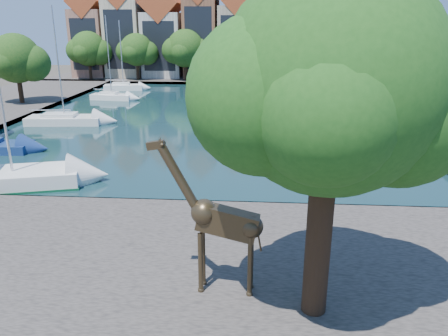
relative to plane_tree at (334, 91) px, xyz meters
name	(u,v)px	position (x,y,z in m)	size (l,w,h in m)	color
ground	(152,207)	(-7.62, 9.01, -7.67)	(160.00, 160.00, 0.00)	#38332B
water_basin	(204,116)	(-7.62, 33.01, -7.63)	(38.00, 50.00, 0.08)	black
near_quay	(111,274)	(-7.62, 2.01, -7.42)	(50.00, 14.00, 0.50)	#4C4642
far_quay	(225,78)	(-7.62, 65.01, -7.42)	(60.00, 16.00, 0.50)	#4C4642
right_quay	(447,118)	(17.38, 33.01, -7.42)	(14.00, 52.00, 0.50)	#4C4642
plane_tree	(334,91)	(0.00, 0.00, 0.00)	(8.32, 6.40, 10.62)	#332114
townhouse_west_end	(93,35)	(-30.62, 64.99, -0.31)	(5.44, 9.18, 14.93)	#986653
townhouse_west_mid	(127,30)	(-24.62, 64.99, 0.56)	(5.94, 9.18, 16.79)	#BDAE91
townhouse_west_inner	(164,35)	(-18.12, 64.99, -0.32)	(6.43, 9.18, 15.15)	beige
townhouse_center	(202,29)	(-11.62, 64.99, 0.69)	(5.44, 9.18, 16.93)	brown
townhouse_east_inner	(237,33)	(-5.62, 64.99, 0.06)	(5.94, 9.18, 15.79)	tan
townhouse_east_mid	(275,31)	(0.88, 64.99, 0.43)	(6.43, 9.18, 16.65)	beige
townhouse_east_end	(314,37)	(7.38, 64.99, -0.56)	(5.44, 9.18, 14.43)	brown
far_tree_far_west	(89,50)	(-29.51, 59.50, -2.49)	(7.28, 5.60, 7.68)	#332114
far_tree_west	(137,51)	(-21.52, 59.50, -2.60)	(6.76, 5.20, 7.36)	#332114
far_tree_mid_west	(186,50)	(-13.51, 59.50, -2.38)	(7.80, 6.00, 8.00)	#332114
far_tree_mid_east	(236,51)	(-5.52, 59.50, -2.54)	(7.02, 5.40, 7.52)	#332114
far_tree_east	(286,51)	(2.49, 59.50, -2.43)	(7.54, 5.80, 7.84)	#332114
far_tree_far_east	(337,52)	(10.48, 59.50, -2.60)	(6.76, 5.20, 7.36)	#332114
side_tree_left_far	(17,60)	(-29.51, 37.00, -2.29)	(7.28, 5.60, 7.88)	#332114
giraffe_statue	(219,221)	(-3.31, 0.96, -4.52)	(3.77, 0.75, 5.39)	#392D1C
sailboat_left_c	(65,118)	(-20.65, 28.12, -7.03)	(7.29, 3.13, 10.88)	silver
sailboat_left_d	(112,95)	(-20.51, 42.19, -7.03)	(5.38, 2.35, 10.21)	white
sailboat_left_e	(124,86)	(-21.42, 50.51, -6.98)	(5.71, 2.67, 9.65)	white
sailboat_right_a	(371,138)	(7.19, 22.59, -7.03)	(7.04, 3.19, 10.09)	white
sailboat_right_b	(363,134)	(6.79, 23.60, -6.98)	(7.54, 5.03, 12.52)	navy
sailboat_right_c	(315,108)	(4.38, 35.47, -7.10)	(4.82, 2.09, 8.70)	silver
sailboat_right_d	(309,91)	(5.06, 48.13, -7.09)	(4.32, 2.62, 8.63)	silver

